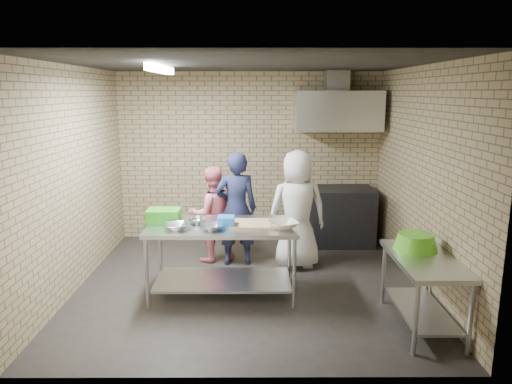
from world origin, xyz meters
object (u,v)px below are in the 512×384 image
side_counter (422,292)px  man_navy (236,209)px  prep_table (223,260)px  woman_pink (212,214)px  stove (334,216)px  blue_tub (226,222)px  bottle_red (338,115)px  green_basin (415,242)px  bottle_green (364,116)px  woman_white (297,209)px  green_crate (164,216)px

side_counter → man_navy: 2.73m
prep_table → woman_pink: size_ratio=1.27×
side_counter → stove: size_ratio=1.00×
blue_tub → bottle_red: (1.65, 2.29, 1.10)m
prep_table → green_basin: bearing=-15.0°
bottle_red → bottle_green: bottle_red is taller
prep_table → man_navy: (0.13, 1.04, 0.36)m
blue_tub → woman_pink: (-0.28, 1.29, -0.24)m
green_basin → side_counter: bearing=-85.4°
side_counter → green_basin: (-0.02, 0.25, 0.46)m
bottle_red → bottle_green: 0.40m
bottle_red → bottle_green: size_ratio=1.20×
bottle_green → woman_pink: bottle_green is taller
stove → woman_white: 1.28m
blue_tub → man_navy: bearing=86.2°
woman_white → bottle_red: bearing=-126.7°
stove → woman_pink: size_ratio=0.88×
green_basin → woman_pink: 2.89m
green_crate → blue_tub: green_crate is taller
prep_table → side_counter: (2.10, -0.80, -0.06)m
green_basin → man_navy: bearing=140.8°
green_crate → bottle_red: (2.40, 2.07, 1.09)m
stove → woman_pink: bearing=-158.0°
side_counter → bottle_red: bearing=97.6°
side_counter → green_basin: green_basin is taller
blue_tub → woman_white: bearing=48.4°
man_navy → green_crate: bearing=41.7°
prep_table → green_basin: size_ratio=3.77×
woman_white → green_crate: bearing=19.4°
green_crate → blue_tub: bearing=-16.3°
bottle_red → bottle_green: (0.40, 0.00, -0.01)m
woman_pink → green_crate: bearing=44.2°
man_navy → prep_table: bearing=76.7°
stove → green_crate: size_ratio=3.11×
side_counter → blue_tub: bearing=161.0°
bottle_red → woman_pink: size_ratio=0.13×
green_crate → blue_tub: size_ratio=2.00×
prep_table → bottle_green: (2.10, 2.19, 1.58)m
green_crate → bottle_red: bearing=40.8°
green_basin → bottle_red: bottle_red is taller
blue_tub → bottle_green: bottle_green is taller
side_counter → bottle_red: size_ratio=6.67×
green_crate → bottle_green: bottle_green is taller
blue_tub → bottle_green: bearing=48.2°
blue_tub → green_basin: blue_tub is taller
bottle_red → blue_tub: bearing=-125.8°
man_navy → woman_white: 0.84m
stove → side_counter: bearing=-80.7°
woman_pink → side_counter: bearing=117.4°
green_crate → prep_table: bearing=-9.7°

